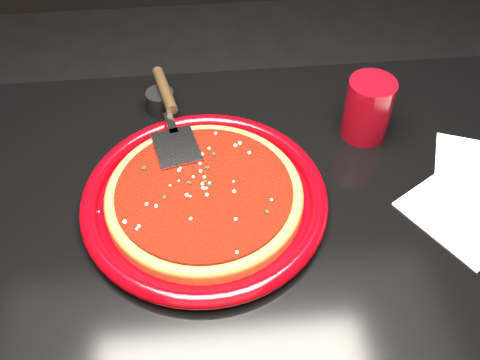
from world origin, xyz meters
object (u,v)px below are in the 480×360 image
Objects in this scene: plate at (205,199)px; pizza_server at (171,114)px; ramekin at (161,101)px; table at (238,332)px; cup at (368,109)px.

pizza_server is at bearing 105.81° from plate.
plate is at bearing -86.99° from pizza_server.
plate is 0.26m from ramekin.
table is at bearing -41.26° from plate.
table is 0.50m from ramekin.
pizza_server is 2.63× the size of cup.
cup reaches higher than ramekin.
ramekin is (-0.02, 0.07, -0.03)m from pizza_server.
ramekin reaches higher than plate.
pizza_server is 5.69× the size of ramekin.
table is 22.62× the size of ramekin.
cup is (0.30, 0.14, 0.04)m from plate.
plate is at bearing 138.74° from table.
table is 3.03× the size of plate.
ramekin is at bearing 164.40° from cup.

